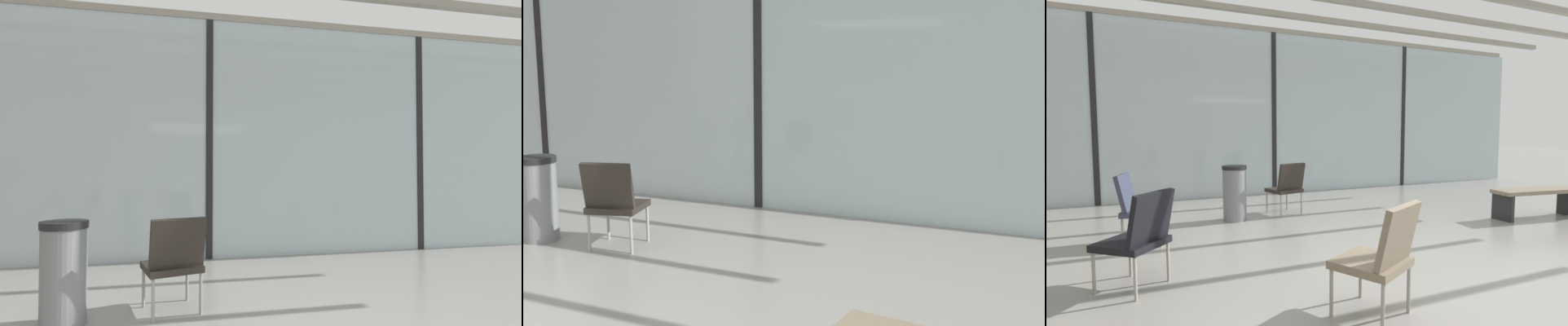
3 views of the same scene
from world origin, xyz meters
The scene contains 6 objects.
glass_curtain_wall centered at (0.00, 5.20, 1.78)m, with size 14.00×0.08×3.56m, color silver.
window_mullion_0 centered at (-3.50, 5.20, 1.78)m, with size 0.10×0.12×3.56m, color black.
window_mullion_1 centered at (0.00, 5.20, 1.78)m, with size 0.10×0.12×3.56m, color black.
parked_airplane centered at (-0.53, 10.31, 1.91)m, with size 13.38×3.81×3.81m.
lounge_chair_4 centered at (-0.46, 3.03, 0.49)m, with size 0.61×0.64×0.87m.
trash_bin centered at (-1.36, 2.96, 0.43)m, with size 0.38×0.38×0.86m.
Camera 2 is at (3.41, -1.52, 1.80)m, focal length 42.52 mm.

